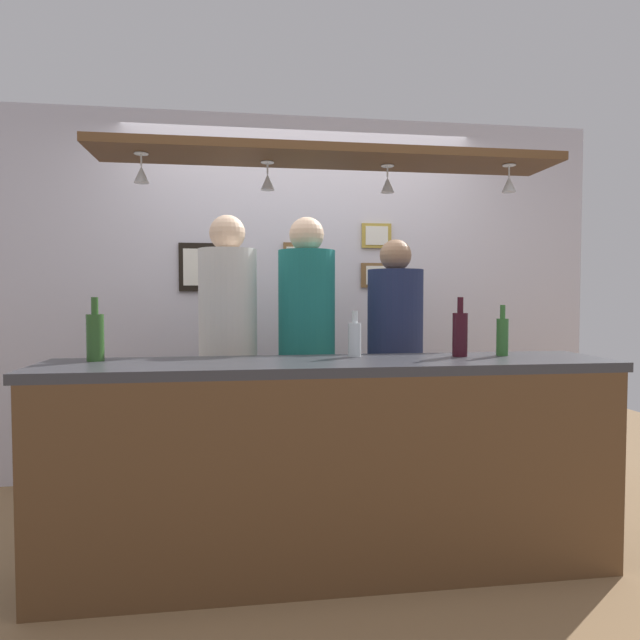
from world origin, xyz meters
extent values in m
plane|color=olive|center=(0.00, 0.00, 0.00)|extent=(8.00, 8.00, 0.00)
cube|color=silver|center=(0.00, 1.10, 1.30)|extent=(4.40, 0.06, 2.60)
cube|color=#38383D|center=(0.00, -0.35, 0.98)|extent=(2.70, 0.55, 0.04)
cube|color=brown|center=(0.00, -0.60, 0.48)|extent=(2.65, 0.04, 0.95)
cube|color=brown|center=(0.00, -0.30, 1.97)|extent=(2.20, 0.36, 0.04)
cylinder|color=silver|center=(-0.87, -0.32, 1.94)|extent=(0.06, 0.06, 0.00)
cylinder|color=silver|center=(-0.87, -0.32, 1.91)|extent=(0.01, 0.01, 0.06)
cone|color=silver|center=(-0.87, -0.32, 1.85)|extent=(0.07, 0.07, 0.08)
cylinder|color=silver|center=(-0.30, -0.24, 1.94)|extent=(0.06, 0.06, 0.00)
cylinder|color=silver|center=(-0.30, -0.24, 1.91)|extent=(0.01, 0.01, 0.06)
cone|color=silver|center=(-0.30, -0.24, 1.85)|extent=(0.07, 0.07, 0.08)
cylinder|color=silver|center=(0.28, -0.25, 1.94)|extent=(0.06, 0.06, 0.00)
cylinder|color=silver|center=(0.28, -0.25, 1.91)|extent=(0.01, 0.01, 0.06)
cone|color=silver|center=(0.28, -0.25, 1.85)|extent=(0.07, 0.07, 0.08)
cylinder|color=silver|center=(0.87, -0.35, 1.94)|extent=(0.06, 0.06, 0.00)
cylinder|color=silver|center=(0.87, -0.35, 1.91)|extent=(0.01, 0.01, 0.06)
cone|color=silver|center=(0.87, -0.35, 1.85)|extent=(0.07, 0.07, 0.08)
cube|color=#2D334C|center=(-0.51, 0.37, 0.42)|extent=(0.17, 0.18, 0.84)
cylinder|color=white|center=(-0.51, 0.37, 1.21)|extent=(0.34, 0.34, 0.73)
sphere|color=beige|center=(-0.51, 0.37, 1.67)|extent=(0.21, 0.21, 0.21)
cube|color=#2D334C|center=(-0.04, 0.37, 0.42)|extent=(0.17, 0.18, 0.84)
cylinder|color=#1E7A75|center=(-0.04, 0.37, 1.21)|extent=(0.34, 0.34, 0.73)
sphere|color=beige|center=(-0.04, 0.37, 1.67)|extent=(0.21, 0.21, 0.21)
cube|color=#2D334C|center=(0.51, 0.37, 0.39)|extent=(0.17, 0.18, 0.78)
cylinder|color=navy|center=(0.51, 0.37, 1.13)|extent=(0.34, 0.34, 0.68)
sphere|color=#9E7556|center=(0.51, 0.37, 1.55)|extent=(0.19, 0.19, 0.19)
cylinder|color=#2D5623|center=(-1.11, -0.21, 1.11)|extent=(0.08, 0.08, 0.22)
cylinder|color=#2D5623|center=(-1.11, -0.21, 1.26)|extent=(0.03, 0.03, 0.08)
cylinder|color=silver|center=(0.13, -0.21, 1.08)|extent=(0.06, 0.06, 0.17)
cylinder|color=silver|center=(0.13, -0.21, 1.20)|extent=(0.03, 0.03, 0.06)
cylinder|color=#336B2D|center=(0.89, -0.26, 1.09)|extent=(0.06, 0.06, 0.19)
cylinder|color=#336B2D|center=(0.89, -0.26, 1.22)|extent=(0.03, 0.03, 0.07)
cylinder|color=#380F19|center=(0.66, -0.26, 1.11)|extent=(0.08, 0.08, 0.22)
cylinder|color=#380F19|center=(0.66, -0.26, 1.26)|extent=(0.03, 0.03, 0.08)
cube|color=#B29338|center=(0.56, 1.06, 1.75)|extent=(0.22, 0.02, 0.18)
cube|color=white|center=(0.56, 1.05, 1.75)|extent=(0.17, 0.01, 0.14)
cube|color=brown|center=(-0.04, 1.06, 1.56)|extent=(0.18, 0.02, 0.26)
cube|color=white|center=(-0.04, 1.05, 1.56)|extent=(0.14, 0.01, 0.20)
cube|color=black|center=(-0.73, 1.06, 1.51)|extent=(0.26, 0.02, 0.34)
cube|color=white|center=(-0.73, 1.05, 1.51)|extent=(0.20, 0.01, 0.26)
cube|color=brown|center=(0.59, 1.06, 1.46)|extent=(0.30, 0.02, 0.18)
cube|color=white|center=(0.59, 1.05, 1.46)|extent=(0.23, 0.01, 0.14)
camera|label=1|loc=(-0.43, -2.90, 1.30)|focal=30.78mm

